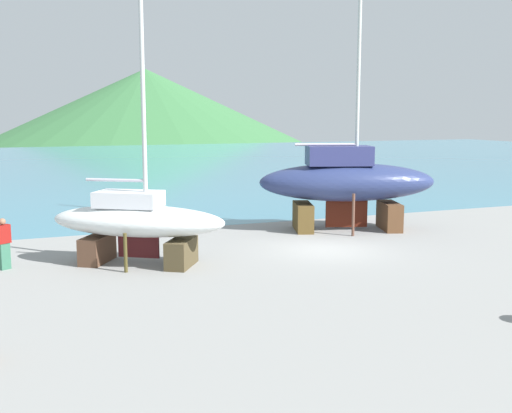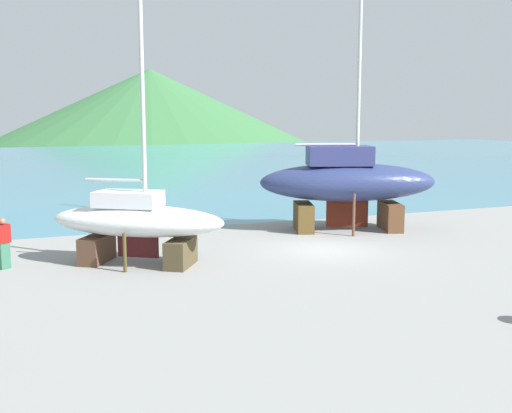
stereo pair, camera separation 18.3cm
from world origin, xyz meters
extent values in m
plane|color=gray|center=(0.00, -3.90, 0.00)|extent=(40.62, 40.62, 0.00)
cube|color=teal|center=(0.00, 44.33, 0.00)|extent=(153.21, 76.15, 0.01)
cone|color=#39713F|center=(20.24, 133.26, 0.00)|extent=(139.59, 139.59, 32.29)
cube|color=#4A3E27|center=(-5.80, -0.56, 0.46)|extent=(1.47, 1.76, 0.92)
cube|color=brown|center=(-8.37, 1.09, 0.46)|extent=(1.47, 1.76, 0.92)
cylinder|color=brown|center=(-6.48, 1.21, 0.65)|extent=(0.12, 0.12, 1.30)
cylinder|color=#4A411F|center=(-7.69, -0.68, 0.65)|extent=(0.12, 0.12, 1.30)
ellipsoid|color=white|center=(-7.08, 0.26, 1.51)|extent=(6.24, 5.01, 1.06)
cube|color=#461517|center=(-7.08, 0.26, 0.61)|extent=(1.28, 0.86, 0.74)
cube|color=white|center=(-7.34, 0.43, 2.25)|extent=(2.51, 2.22, 0.53)
cylinder|color=silver|center=(-6.83, 0.10, 5.81)|extent=(0.15, 0.15, 7.65)
cylinder|color=silver|center=(-7.73, 0.67, 2.88)|extent=(1.85, 1.24, 0.10)
cube|color=brown|center=(4.56, 2.64, 0.61)|extent=(1.29, 2.13, 1.21)
cube|color=brown|center=(0.87, 3.84, 0.61)|extent=(1.29, 2.13, 1.21)
cylinder|color=brown|center=(3.14, 4.55, 0.90)|extent=(0.12, 0.12, 1.80)
cylinder|color=brown|center=(2.29, 1.92, 0.90)|extent=(0.12, 0.12, 1.80)
ellipsoid|color=navy|center=(2.71, 3.24, 2.13)|extent=(8.16, 4.78, 1.67)
cube|color=#4B180D|center=(2.71, 3.24, 0.71)|extent=(1.80, 0.65, 1.17)
cube|color=navy|center=(2.34, 3.36, 3.31)|extent=(3.12, 2.30, 0.84)
cylinder|color=silver|center=(3.08, 3.12, 8.63)|extent=(0.16, 0.16, 11.49)
cylinder|color=silver|center=(1.79, 3.54, 3.79)|extent=(2.62, 0.94, 0.11)
cube|color=#336950|center=(-11.36, 1.19, 0.44)|extent=(0.39, 0.35, 0.88)
cube|color=maroon|center=(-11.36, 1.19, 1.19)|extent=(0.50, 0.44, 0.61)
sphere|color=#9B6549|center=(-11.36, 1.19, 1.60)|extent=(0.22, 0.22, 0.22)
camera|label=1|loc=(-10.89, -20.40, 5.09)|focal=43.28mm
camera|label=2|loc=(-10.72, -20.46, 5.09)|focal=43.28mm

